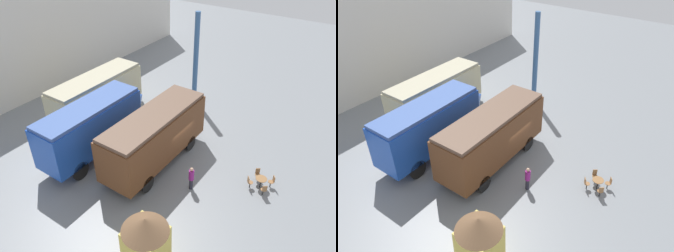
# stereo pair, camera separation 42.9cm
# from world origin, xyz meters

# --- Properties ---
(ground_plane) EXTENTS (80.00, 80.00, 0.00)m
(ground_plane) POSITION_xyz_m (0.00, 0.00, 0.00)
(ground_plane) COLOR gray
(backdrop_wall) EXTENTS (44.00, 0.15, 9.00)m
(backdrop_wall) POSITION_xyz_m (0.00, 15.24, 4.50)
(backdrop_wall) COLOR silver
(backdrop_wall) RESTS_ON ground_plane
(passenger_coach_vintage) EXTENTS (8.45, 2.58, 3.59)m
(passenger_coach_vintage) POSITION_xyz_m (0.92, 8.16, 2.09)
(passenger_coach_vintage) COLOR beige
(passenger_coach_vintage) RESTS_ON ground_plane
(streamlined_locomotive) EXTENTS (9.65, 2.49, 4.03)m
(streamlined_locomotive) POSITION_xyz_m (-2.47, 4.69, 2.40)
(streamlined_locomotive) COLOR blue
(streamlined_locomotive) RESTS_ON ground_plane
(passenger_coach_wooden) EXTENTS (8.55, 2.72, 3.93)m
(passenger_coach_wooden) POSITION_xyz_m (-1.37, 0.53, 2.30)
(passenger_coach_wooden) COLOR brown
(passenger_coach_wooden) RESTS_ON ground_plane
(cafe_table_near) EXTENTS (0.71, 0.71, 0.74)m
(cafe_table_near) POSITION_xyz_m (0.33, -6.43, 0.54)
(cafe_table_near) COLOR black
(cafe_table_near) RESTS_ON ground_plane
(cafe_chair_0) EXTENTS (0.40, 0.40, 0.87)m
(cafe_chair_0) POSITION_xyz_m (-0.10, -5.84, 0.51)
(cafe_chair_0) COLOR black
(cafe_chair_0) RESTS_ON ground_plane
(cafe_chair_1) EXTENTS (0.40, 0.40, 0.87)m
(cafe_chair_1) POSITION_xyz_m (-0.25, -6.86, 0.51)
(cafe_chair_1) COLOR black
(cafe_chair_1) RESTS_ON ground_plane
(cafe_chair_2) EXTENTS (0.40, 0.40, 0.87)m
(cafe_chair_2) POSITION_xyz_m (0.77, -7.01, 0.51)
(cafe_chair_2) COLOR black
(cafe_chair_2) RESTS_ON ground_plane
(cafe_chair_3) EXTENTS (0.40, 0.40, 0.87)m
(cafe_chair_3) POSITION_xyz_m (0.92, -6.00, 0.51)
(cafe_chair_3) COLOR black
(cafe_chair_3) RESTS_ON ground_plane
(visitor_person) EXTENTS (0.34, 0.34, 1.69)m
(visitor_person) POSITION_xyz_m (-2.24, -2.86, 0.92)
(visitor_person) COLOR #262633
(visitor_person) RESTS_ON ground_plane
(ticket_kiosk) EXTENTS (2.34, 2.34, 3.00)m
(ticket_kiosk) POSITION_xyz_m (-7.79, -3.62, 1.67)
(ticket_kiosk) COLOR #DBC151
(ticket_kiosk) RESTS_ON ground_plane
(support_pillar) EXTENTS (0.44, 0.44, 8.00)m
(support_pillar) POSITION_xyz_m (7.79, 2.86, 4.00)
(support_pillar) COLOR #386093
(support_pillar) RESTS_ON ground_plane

